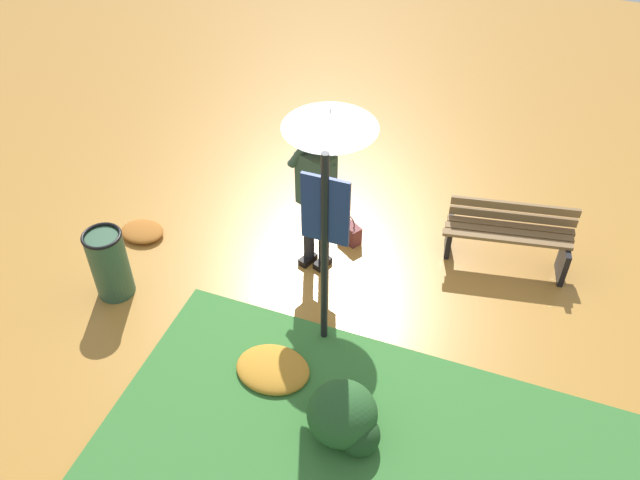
{
  "coord_description": "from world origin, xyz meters",
  "views": [
    {
      "loc": [
        2.0,
        -5.3,
        5.36
      ],
      "look_at": [
        0.27,
        -0.63,
        0.85
      ],
      "focal_mm": 37.45,
      "sensor_mm": 36.0,
      "label": 1
    }
  ],
  "objects_px": {
    "park_bench": "(508,234)",
    "trash_bin": "(109,264)",
    "info_sign_post": "(325,233)",
    "handbag": "(350,232)",
    "person_with_umbrella": "(324,151)"
  },
  "relations": [
    {
      "from": "handbag",
      "to": "park_bench",
      "type": "relative_size",
      "value": 0.26
    },
    {
      "from": "person_with_umbrella",
      "to": "park_bench",
      "type": "distance_m",
      "value": 2.37
    },
    {
      "from": "handbag",
      "to": "park_bench",
      "type": "height_order",
      "value": "park_bench"
    },
    {
      "from": "info_sign_post",
      "to": "park_bench",
      "type": "bearing_deg",
      "value": 49.5
    },
    {
      "from": "person_with_umbrella",
      "to": "park_bench",
      "type": "height_order",
      "value": "person_with_umbrella"
    },
    {
      "from": "park_bench",
      "to": "trash_bin",
      "type": "relative_size",
      "value": 1.68
    },
    {
      "from": "handbag",
      "to": "trash_bin",
      "type": "relative_size",
      "value": 0.44
    },
    {
      "from": "person_with_umbrella",
      "to": "handbag",
      "type": "bearing_deg",
      "value": 71.62
    },
    {
      "from": "info_sign_post",
      "to": "park_bench",
      "type": "relative_size",
      "value": 1.64
    },
    {
      "from": "person_with_umbrella",
      "to": "trash_bin",
      "type": "distance_m",
      "value": 2.58
    },
    {
      "from": "trash_bin",
      "to": "person_with_umbrella",
      "type": "bearing_deg",
      "value": 31.51
    },
    {
      "from": "info_sign_post",
      "to": "trash_bin",
      "type": "bearing_deg",
      "value": -175.74
    },
    {
      "from": "handbag",
      "to": "park_bench",
      "type": "bearing_deg",
      "value": 9.17
    },
    {
      "from": "info_sign_post",
      "to": "handbag",
      "type": "xyz_separation_m",
      "value": [
        -0.23,
        1.51,
        -1.32
      ]
    },
    {
      "from": "trash_bin",
      "to": "park_bench",
      "type": "bearing_deg",
      "value": 26.82
    }
  ]
}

